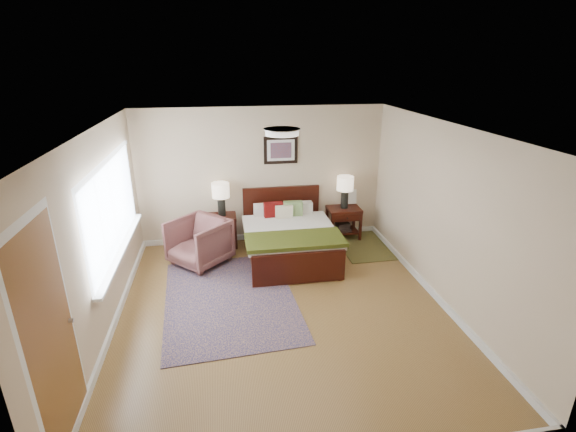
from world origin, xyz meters
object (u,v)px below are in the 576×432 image
Objects in this scene: bed at (289,233)px; lamp_right at (345,187)px; armchair at (199,242)px; rug_persian at (230,299)px; lamp_left at (221,194)px; nightstand_left at (223,222)px; nightstand_right at (344,220)px.

lamp_right is at bearing 30.37° from bed.
armchair is 0.33× the size of rug_persian.
armchair is (-2.71, -0.66, -0.64)m from lamp_right.
lamp_left is at bearing 104.02° from armchair.
lamp_left is at bearing 90.00° from nightstand_left.
armchair is (-1.52, 0.03, -0.08)m from bed.
bed is at bearing -31.82° from lamp_left.
lamp_left is 2.15m from rug_persian.
nightstand_left is at bearing -179.48° from lamp_right.
lamp_left is at bearing 180.00° from lamp_right.
lamp_left is 0.24× the size of rug_persian.
nightstand_right reaches higher than rug_persian.
nightstand_left is 0.54m from lamp_left.
nightstand_right is 1.01× the size of lamp_left.
lamp_left reaches higher than armchair.
bed is 0.73× the size of rug_persian.
nightstand_left is at bearing -90.00° from lamp_left.
rug_persian is at bearing -88.58° from nightstand_left.
lamp_right is at bearing 59.23° from armchair.
lamp_left is 0.71× the size of armchair.
armchair reaches higher than nightstand_right.
lamp_right is (2.30, 0.00, 0.01)m from lamp_left.
lamp_left is (0.00, 0.02, 0.54)m from nightstand_left.
bed is at bearing -150.10° from nightstand_right.
armchair is (-0.41, -0.66, -0.62)m from lamp_left.
armchair is (-2.71, -0.65, 0.02)m from nightstand_right.
bed is 1.37m from nightstand_right.
lamp_right is (1.18, 0.69, 0.56)m from bed.
lamp_left is at bearing 148.18° from bed.
nightstand_left is 1.93m from rug_persian.
lamp_right reaches higher than rug_persian.
lamp_left is 1.00× the size of lamp_right.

